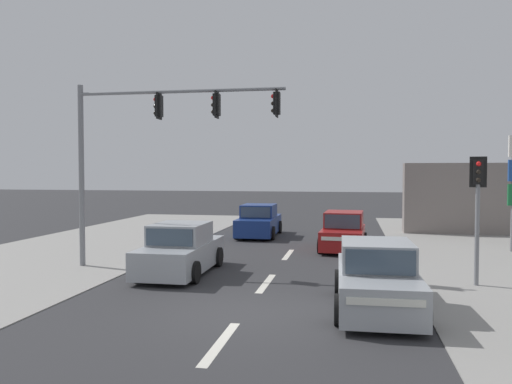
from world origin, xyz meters
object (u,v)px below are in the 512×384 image
Objects in this scene: traffic_signal_mast at (149,134)px; hatchback_kerbside_parked at (343,232)px; sedan_oncoming_mid at (377,279)px; pedestal_signal_right_kerb at (478,198)px; sedan_oncoming_near at (259,222)px; sedan_crossing_left at (181,251)px.

traffic_signal_mast is 1.85× the size of hatchback_kerbside_parked.
sedan_oncoming_mid is at bearing -27.35° from traffic_signal_mast.
sedan_oncoming_near is (-7.83, 9.46, -1.71)m from pedestal_signal_right_kerb.
hatchback_kerbside_parked is 0.87× the size of sedan_oncoming_near.
sedan_crossing_left and sedan_oncoming_near have the same top height.
traffic_signal_mast is 10.03m from pedestal_signal_right_kerb.
traffic_signal_mast is 9.69m from sedan_oncoming_near.
traffic_signal_mast reaches higher than sedan_crossing_left.
traffic_signal_mast is 8.68m from sedan_oncoming_mid.
sedan_oncoming_near is 1.00× the size of sedan_oncoming_mid.
pedestal_signal_right_kerb is 0.96× the size of hatchback_kerbside_parked.
pedestal_signal_right_kerb is at bearing -4.06° from traffic_signal_mast.
pedestal_signal_right_kerb is 0.83× the size of sedan_oncoming_mid.
hatchback_kerbside_parked is at bearing 122.06° from pedestal_signal_right_kerb.
pedestal_signal_right_kerb is 0.83× the size of sedan_oncoming_near.
sedan_crossing_left is at bearing 179.19° from pedestal_signal_right_kerb.
sedan_crossing_left is at bearing -94.48° from sedan_oncoming_near.
traffic_signal_mast is at bearing 155.34° from sedan_crossing_left.
sedan_oncoming_near is at bearing 112.05° from sedan_oncoming_mid.
pedestal_signal_right_kerb is 0.84× the size of sedan_crossing_left.
traffic_signal_mast is 1.94× the size of pedestal_signal_right_kerb.
sedan_oncoming_near is at bearing 85.52° from sedan_crossing_left.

